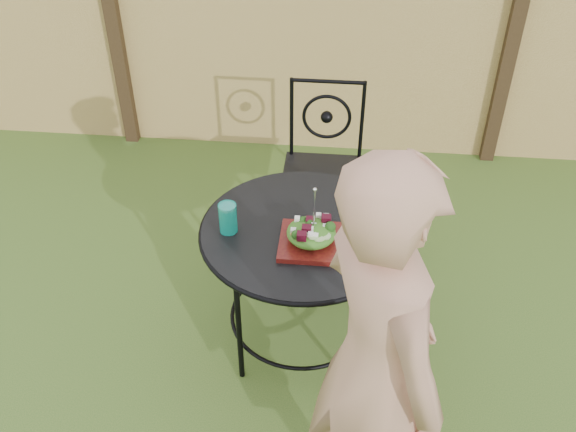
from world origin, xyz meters
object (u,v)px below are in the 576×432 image
Objects in this scene: patio_table at (302,252)px; patio_chair at (324,164)px; diner at (376,366)px; salad_plate at (311,242)px.

patio_table is 0.97× the size of patio_chair.
patio_chair is at bearing -22.25° from diner.
patio_table is 0.19m from salad_plate.
diner reaches higher than patio_chair.
patio_table is at bearing -10.19° from diner.
patio_chair reaches higher than patio_table.
patio_chair is 0.57× the size of diner.
salad_plate reaches higher than patio_table.
salad_plate is at bearing -90.63° from patio_chair.
diner is 0.77m from salad_plate.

